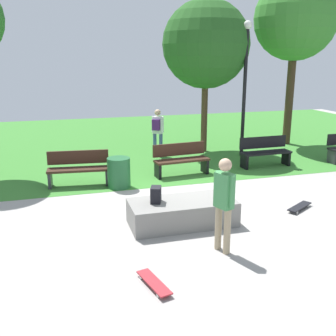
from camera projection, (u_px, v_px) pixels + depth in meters
The scene contains 15 objects.
ground_plane at pixel (189, 202), 9.43m from camera, with size 28.00×28.00×0.00m, color #9E9993.
grass_lawn at pixel (129, 140), 16.48m from camera, with size 26.60×12.77×0.01m, color #387A2D.
concrete_ledge at pixel (182, 212), 8.12m from camera, with size 2.14×0.98×0.50m, color gray.
backpack_on_ledge at pixel (156, 195), 7.93m from camera, with size 0.28×0.20×0.32m, color black.
skater_performing_trick at pixel (224, 198), 6.78m from camera, with size 0.30×0.41×1.69m.
skateboard_by_ledge at pixel (154, 283), 5.94m from camera, with size 0.38×0.82×0.08m.
skateboard_spare at pixel (300, 207), 8.95m from camera, with size 0.79×0.58×0.08m.
park_bench_far_right at pixel (181, 159), 11.46m from camera, with size 1.64×0.62×0.91m.
park_bench_near_lamppost at pixel (78, 168), 10.54m from camera, with size 1.64×0.63×0.91m.
park_bench_far_left at pixel (265, 151), 12.39m from camera, with size 1.61×0.51×0.91m.
tree_slender_maple at pixel (206, 45), 13.51m from camera, with size 2.98×2.98×5.21m.
tree_leaning_ash at pixel (296, 19), 14.51m from camera, with size 3.04×3.04×6.18m.
lamp_post at pixel (245, 77), 13.11m from camera, with size 0.28×0.28×4.43m.
trash_bin at pixel (119, 173), 10.37m from camera, with size 0.60×0.60×0.79m, color #1E592D.
pedestrian_with_backpack at pixel (157, 128), 13.58m from camera, with size 0.43×0.44×1.60m.
Camera 1 is at (-2.92, -8.39, 3.31)m, focal length 42.64 mm.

